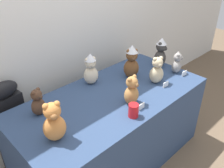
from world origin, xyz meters
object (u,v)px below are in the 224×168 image
object	(u,v)px
display_table	(112,129)
teddy_bear_cream	(91,69)
instrument_case	(12,127)
teddy_bear_cocoa	(38,103)
teddy_bear_ginger	(54,123)
teddy_bear_ash	(177,63)
party_cup_red	(133,110)
teddy_bear_chestnut	(132,62)
teddy_bear_caramel	(132,91)
teddy_bear_charcoal	(161,53)
teddy_bear_sand	(157,71)

from	to	relation	value
display_table	teddy_bear_cream	distance (m)	0.61
instrument_case	teddy_bear_cocoa	xyz separation A→B (m)	(0.13, -0.36, 0.39)
display_table	instrument_case	world-z (taller)	instrument_case
teddy_bear_cocoa	teddy_bear_ginger	size ratio (longest dim) A/B	0.75
instrument_case	teddy_bear_ash	world-z (taller)	teddy_bear_ash
teddy_bear_ash	party_cup_red	distance (m)	0.89
display_table	teddy_bear_ash	bearing A→B (deg)	-10.30
teddy_bear_cream	party_cup_red	bearing A→B (deg)	-78.64
display_table	party_cup_red	size ratio (longest dim) A/B	16.33
teddy_bear_chestnut	party_cup_red	world-z (taller)	teddy_bear_chestnut
instrument_case	teddy_bear_caramel	world-z (taller)	teddy_bear_caramel
teddy_bear_cream	teddy_bear_ash	size ratio (longest dim) A/B	1.40
instrument_case	teddy_bear_cocoa	distance (m)	0.54
teddy_bear_charcoal	teddy_bear_cream	bearing A→B (deg)	149.85
teddy_bear_caramel	teddy_bear_sand	size ratio (longest dim) A/B	0.96
teddy_bear_cocoa	teddy_bear_cream	bearing A→B (deg)	-13.84
teddy_bear_caramel	teddy_bear_chestnut	bearing A→B (deg)	36.89
display_table	party_cup_red	distance (m)	0.55
teddy_bear_cocoa	teddy_bear_caramel	size ratio (longest dim) A/B	0.87
teddy_bear_charcoal	teddy_bear_sand	bearing A→B (deg)	-162.77
teddy_bear_cream	teddy_bear_caramel	xyz separation A→B (m)	(0.02, -0.49, -0.03)
teddy_bear_cream	teddy_bear_ash	distance (m)	0.89
teddy_bear_ginger	teddy_bear_caramel	bearing A→B (deg)	13.92
display_table	teddy_bear_cocoa	size ratio (longest dim) A/B	7.87
teddy_bear_sand	party_cup_red	xyz separation A→B (m)	(-0.55, -0.20, -0.07)
instrument_case	teddy_bear_charcoal	bearing A→B (deg)	-25.48
party_cup_red	teddy_bear_ash	bearing A→B (deg)	11.78
teddy_bear_ginger	teddy_bear_chestnut	bearing A→B (deg)	33.20
teddy_bear_cocoa	teddy_bear_cream	xyz separation A→B (m)	(0.60, 0.09, 0.04)
teddy_bear_cocoa	teddy_bear_chestnut	bearing A→B (deg)	-27.33
display_table	teddy_bear_sand	xyz separation A→B (m)	(0.47, -0.13, 0.51)
teddy_bear_sand	teddy_bear_chestnut	xyz separation A→B (m)	(-0.09, 0.24, 0.04)
teddy_bear_sand	teddy_bear_chestnut	bearing A→B (deg)	132.71
teddy_bear_cocoa	teddy_bear_cream	world-z (taller)	teddy_bear_cream
teddy_bear_sand	teddy_bear_charcoal	world-z (taller)	teddy_bear_charcoal
display_table	teddy_bear_sand	bearing A→B (deg)	-14.96
teddy_bear_cocoa	teddy_bear_caramel	distance (m)	0.75
teddy_bear_ginger	teddy_bear_sand	world-z (taller)	teddy_bear_ginger
teddy_bear_charcoal	teddy_bear_chestnut	distance (m)	0.41
instrument_case	teddy_bear_charcoal	xyz separation A→B (m)	(1.51, -0.50, 0.44)
teddy_bear_ash	teddy_bear_ginger	bearing A→B (deg)	147.91
teddy_bear_sand	teddy_bear_charcoal	distance (m)	0.38
teddy_bear_cream	teddy_bear_sand	xyz separation A→B (m)	(0.46, -0.42, -0.02)
teddy_bear_ash	display_table	bearing A→B (deg)	138.50
display_table	teddy_bear_caramel	size ratio (longest dim) A/B	6.88
teddy_bear_cream	teddy_bear_charcoal	world-z (taller)	teddy_bear_charcoal
teddy_bear_cream	teddy_bear_chestnut	bearing A→B (deg)	-5.52
instrument_case	teddy_bear_sand	bearing A→B (deg)	-37.47
teddy_bear_sand	teddy_bear_chestnut	world-z (taller)	teddy_bear_chestnut
teddy_bear_cocoa	teddy_bear_charcoal	xyz separation A→B (m)	(1.38, -0.14, 0.05)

